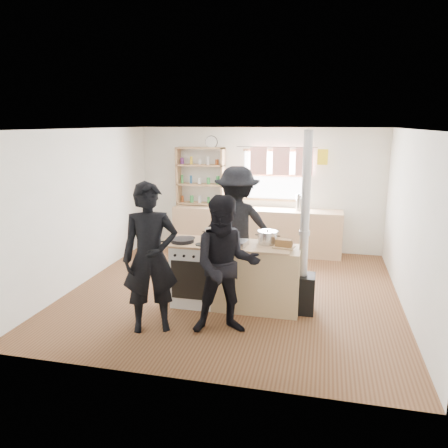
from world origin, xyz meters
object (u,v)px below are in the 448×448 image
at_px(roast_tray, 235,242).
at_px(bread_board, 284,244).
at_px(stockpot_counter, 268,237).
at_px(person_far, 237,226).
at_px(cooking_island, 236,275).
at_px(thermos, 299,203).
at_px(skillet_greens, 182,240).
at_px(stockpot_stove, 212,234).
at_px(person_near_right, 226,266).
at_px(flue_heater, 303,268).
at_px(person_near_left, 150,258).

bearing_deg(roast_tray, bread_board, 2.45).
bearing_deg(stockpot_counter, person_far, 125.78).
relative_size(stockpot_counter, bread_board, 0.90).
xyz_separation_m(roast_tray, bread_board, (0.67, 0.03, 0.01)).
bearing_deg(cooking_island, thermos, 76.00).
distance_m(roast_tray, bread_board, 0.67).
distance_m(skillet_greens, stockpot_stove, 0.46).
relative_size(roast_tray, stockpot_stove, 1.70).
relative_size(bread_board, person_near_right, 0.18).
relative_size(skillet_greens, person_far, 0.23).
bearing_deg(person_near_right, flue_heater, 25.63).
xyz_separation_m(cooking_island, skillet_greens, (-0.76, -0.08, 0.49)).
height_order(stockpot_stove, person_near_left, person_near_left).
distance_m(thermos, bread_board, 2.82).
bearing_deg(skillet_greens, person_near_right, -42.18).
bearing_deg(flue_heater, stockpot_stove, 172.52).
bearing_deg(person_near_right, cooking_island, 75.82).
bearing_deg(person_near_left, person_near_right, -14.94).
relative_size(thermos, roast_tray, 0.87).
bearing_deg(stockpot_counter, person_near_right, -113.41).
bearing_deg(person_near_left, roast_tray, 20.78).
relative_size(roast_tray, bread_board, 1.15).
xyz_separation_m(skillet_greens, person_near_right, (0.80, -0.73, -0.08)).
xyz_separation_m(flue_heater, person_near_left, (-1.83, -0.97, 0.31)).
height_order(roast_tray, flue_heater, flue_heater).
xyz_separation_m(thermos, person_near_left, (-1.58, -3.72, -0.11)).
bearing_deg(skillet_greens, thermos, 63.03).
bearing_deg(person_near_right, stockpot_counter, 49.46).
relative_size(stockpot_stove, person_far, 0.11).
bearing_deg(bread_board, person_near_left, -150.04).
bearing_deg(person_far, bread_board, 116.36).
distance_m(person_near_left, person_near_right, 0.94).
bearing_deg(stockpot_stove, flue_heater, -7.48).
relative_size(skillet_greens, bread_board, 1.42).
relative_size(bread_board, person_near_left, 0.16).
bearing_deg(roast_tray, person_near_right, -87.09).
distance_m(roast_tray, flue_heater, 0.99).
bearing_deg(thermos, person_near_right, -100.29).
bearing_deg(person_far, roast_tray, 85.63).
relative_size(cooking_island, person_near_right, 1.13).
bearing_deg(person_near_right, person_far, 79.91).
distance_m(flue_heater, person_far, 1.48).
distance_m(flue_heater, person_near_right, 1.24).
height_order(stockpot_counter, bread_board, stockpot_counter).
distance_m(stockpot_stove, flue_heater, 1.40).
height_order(roast_tray, person_near_left, person_near_left).
bearing_deg(person_near_right, roast_tray, 75.78).
xyz_separation_m(flue_heater, person_near_right, (-0.90, -0.83, 0.23)).
distance_m(bread_board, person_near_right, 0.99).
relative_size(roast_tray, flue_heater, 0.14).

